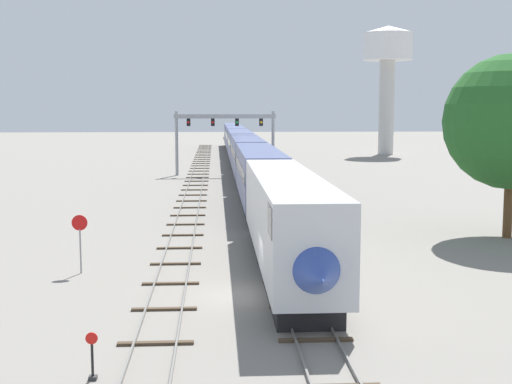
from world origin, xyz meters
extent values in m
plane|color=gray|center=(0.00, 0.00, 0.00)|extent=(400.00, 400.00, 0.00)
cube|color=slate|center=(1.28, 60.00, 0.08)|extent=(0.07, 200.00, 0.16)
cube|color=slate|center=(2.72, 60.00, 0.08)|extent=(0.07, 200.00, 0.16)
cube|color=#473828|center=(2.00, -6.00, 0.05)|extent=(2.60, 0.24, 0.10)
cube|color=#473828|center=(2.00, -2.00, 0.05)|extent=(2.60, 0.24, 0.10)
cube|color=#473828|center=(2.00, 2.00, 0.05)|extent=(2.60, 0.24, 0.10)
cube|color=#473828|center=(2.00, 6.00, 0.05)|extent=(2.60, 0.24, 0.10)
cube|color=#473828|center=(2.00, 10.00, 0.05)|extent=(2.60, 0.24, 0.10)
cube|color=#473828|center=(2.00, 14.00, 0.05)|extent=(2.60, 0.24, 0.10)
cube|color=#473828|center=(2.00, 18.00, 0.05)|extent=(2.60, 0.24, 0.10)
cube|color=#473828|center=(2.00, 22.00, 0.05)|extent=(2.60, 0.24, 0.10)
cube|color=#473828|center=(2.00, 26.00, 0.05)|extent=(2.60, 0.24, 0.10)
cube|color=#473828|center=(2.00, 30.00, 0.05)|extent=(2.60, 0.24, 0.10)
cube|color=#473828|center=(2.00, 34.00, 0.05)|extent=(2.60, 0.24, 0.10)
cube|color=#473828|center=(2.00, 38.00, 0.05)|extent=(2.60, 0.24, 0.10)
cube|color=#473828|center=(2.00, 42.00, 0.05)|extent=(2.60, 0.24, 0.10)
cube|color=#473828|center=(2.00, 46.00, 0.05)|extent=(2.60, 0.24, 0.10)
cube|color=#473828|center=(2.00, 50.00, 0.05)|extent=(2.60, 0.24, 0.10)
cube|color=#473828|center=(2.00, 54.00, 0.05)|extent=(2.60, 0.24, 0.10)
cube|color=#473828|center=(2.00, 58.00, 0.05)|extent=(2.60, 0.24, 0.10)
cube|color=#473828|center=(2.00, 62.00, 0.05)|extent=(2.60, 0.24, 0.10)
cube|color=#473828|center=(2.00, 66.00, 0.05)|extent=(2.60, 0.24, 0.10)
cube|color=#473828|center=(2.00, 70.00, 0.05)|extent=(2.60, 0.24, 0.10)
cube|color=#473828|center=(2.00, 74.00, 0.05)|extent=(2.60, 0.24, 0.10)
cube|color=#473828|center=(2.00, 78.00, 0.05)|extent=(2.60, 0.24, 0.10)
cube|color=#473828|center=(2.00, 82.00, 0.05)|extent=(2.60, 0.24, 0.10)
cube|color=#473828|center=(2.00, 86.00, 0.05)|extent=(2.60, 0.24, 0.10)
cube|color=#473828|center=(2.00, 90.00, 0.05)|extent=(2.60, 0.24, 0.10)
cube|color=#473828|center=(2.00, 94.00, 0.05)|extent=(2.60, 0.24, 0.10)
cube|color=#473828|center=(2.00, 98.00, 0.05)|extent=(2.60, 0.24, 0.10)
cube|color=#473828|center=(2.00, 102.00, 0.05)|extent=(2.60, 0.24, 0.10)
cube|color=#473828|center=(2.00, 106.00, 0.05)|extent=(2.60, 0.24, 0.10)
cube|color=#473828|center=(2.00, 110.00, 0.05)|extent=(2.60, 0.24, 0.10)
cube|color=#473828|center=(2.00, 114.00, 0.05)|extent=(2.60, 0.24, 0.10)
cube|color=#473828|center=(2.00, 118.00, 0.05)|extent=(2.60, 0.24, 0.10)
cube|color=#473828|center=(2.00, 122.00, 0.05)|extent=(2.60, 0.24, 0.10)
cube|color=#473828|center=(2.00, 126.00, 0.05)|extent=(2.60, 0.24, 0.10)
cube|color=#473828|center=(2.00, 130.00, 0.05)|extent=(2.60, 0.24, 0.10)
cube|color=#473828|center=(2.00, 134.00, 0.05)|extent=(2.60, 0.24, 0.10)
cube|color=#473828|center=(2.00, 138.00, 0.05)|extent=(2.60, 0.24, 0.10)
cube|color=#473828|center=(2.00, 142.00, 0.05)|extent=(2.60, 0.24, 0.10)
cube|color=#473828|center=(2.00, 146.00, 0.05)|extent=(2.60, 0.24, 0.10)
cube|color=#473828|center=(2.00, 150.00, 0.05)|extent=(2.60, 0.24, 0.10)
cube|color=#473828|center=(2.00, 154.00, 0.05)|extent=(2.60, 0.24, 0.10)
cube|color=#473828|center=(2.00, 158.00, 0.05)|extent=(2.60, 0.24, 0.10)
cube|color=slate|center=(-4.22, 40.00, 0.08)|extent=(0.07, 160.00, 0.16)
cube|color=slate|center=(-2.78, 40.00, 0.08)|extent=(0.07, 160.00, 0.16)
cube|color=#473828|center=(-3.50, -6.00, 0.05)|extent=(2.60, 0.24, 0.10)
cube|color=#473828|center=(-3.50, -2.00, 0.05)|extent=(2.60, 0.24, 0.10)
cube|color=#473828|center=(-3.50, 2.00, 0.05)|extent=(2.60, 0.24, 0.10)
cube|color=#473828|center=(-3.50, 6.00, 0.05)|extent=(2.60, 0.24, 0.10)
cube|color=#473828|center=(-3.50, 10.00, 0.05)|extent=(2.60, 0.24, 0.10)
cube|color=#473828|center=(-3.50, 14.00, 0.05)|extent=(2.60, 0.24, 0.10)
cube|color=#473828|center=(-3.50, 18.00, 0.05)|extent=(2.60, 0.24, 0.10)
cube|color=#473828|center=(-3.50, 22.00, 0.05)|extent=(2.60, 0.24, 0.10)
cube|color=#473828|center=(-3.50, 26.00, 0.05)|extent=(2.60, 0.24, 0.10)
cube|color=#473828|center=(-3.50, 30.00, 0.05)|extent=(2.60, 0.24, 0.10)
cube|color=#473828|center=(-3.50, 34.00, 0.05)|extent=(2.60, 0.24, 0.10)
cube|color=#473828|center=(-3.50, 38.00, 0.05)|extent=(2.60, 0.24, 0.10)
cube|color=#473828|center=(-3.50, 42.00, 0.05)|extent=(2.60, 0.24, 0.10)
cube|color=#473828|center=(-3.50, 46.00, 0.05)|extent=(2.60, 0.24, 0.10)
cube|color=#473828|center=(-3.50, 50.00, 0.05)|extent=(2.60, 0.24, 0.10)
cube|color=#473828|center=(-3.50, 54.00, 0.05)|extent=(2.60, 0.24, 0.10)
cube|color=#473828|center=(-3.50, 58.00, 0.05)|extent=(2.60, 0.24, 0.10)
cube|color=#473828|center=(-3.50, 62.00, 0.05)|extent=(2.60, 0.24, 0.10)
cube|color=#473828|center=(-3.50, 66.00, 0.05)|extent=(2.60, 0.24, 0.10)
cube|color=#473828|center=(-3.50, 70.00, 0.05)|extent=(2.60, 0.24, 0.10)
cube|color=#473828|center=(-3.50, 74.00, 0.05)|extent=(2.60, 0.24, 0.10)
cube|color=#473828|center=(-3.50, 78.00, 0.05)|extent=(2.60, 0.24, 0.10)
cube|color=#473828|center=(-3.50, 82.00, 0.05)|extent=(2.60, 0.24, 0.10)
cube|color=#473828|center=(-3.50, 86.00, 0.05)|extent=(2.60, 0.24, 0.10)
cube|color=#473828|center=(-3.50, 90.00, 0.05)|extent=(2.60, 0.24, 0.10)
cube|color=#473828|center=(-3.50, 94.00, 0.05)|extent=(2.60, 0.24, 0.10)
cube|color=#473828|center=(-3.50, 98.00, 0.05)|extent=(2.60, 0.24, 0.10)
cube|color=#473828|center=(-3.50, 102.00, 0.05)|extent=(2.60, 0.24, 0.10)
cube|color=#473828|center=(-3.50, 106.00, 0.05)|extent=(2.60, 0.24, 0.10)
cube|color=#473828|center=(-3.50, 110.00, 0.05)|extent=(2.60, 0.24, 0.10)
cube|color=#473828|center=(-3.50, 114.00, 0.05)|extent=(2.60, 0.24, 0.10)
cube|color=#473828|center=(-3.50, 118.00, 0.05)|extent=(2.60, 0.24, 0.10)
cube|color=silver|center=(2.00, 3.98, 2.90)|extent=(3.00, 19.96, 3.80)
cone|color=#2D479E|center=(2.00, -6.20, 2.50)|extent=(2.88, 2.60, 2.88)
cube|color=black|center=(2.00, -4.80, 4.04)|extent=(3.04, 1.80, 1.10)
cube|color=black|center=(2.00, 3.98, 0.50)|extent=(2.52, 17.97, 1.00)
cube|color=#4C5684|center=(2.00, 24.95, 2.90)|extent=(3.00, 19.96, 3.80)
cube|color=black|center=(2.00, 24.95, 3.30)|extent=(3.04, 18.37, 0.90)
cube|color=black|center=(2.00, 24.95, 0.50)|extent=(2.52, 17.97, 1.00)
cube|color=#4C5684|center=(2.00, 45.91, 2.90)|extent=(3.00, 19.96, 3.80)
cube|color=black|center=(2.00, 45.91, 3.30)|extent=(3.04, 18.37, 0.90)
cube|color=black|center=(2.00, 45.91, 0.50)|extent=(2.52, 17.97, 1.00)
cube|color=#4C5684|center=(2.00, 66.87, 2.90)|extent=(3.00, 19.96, 3.80)
cube|color=black|center=(2.00, 66.87, 3.30)|extent=(3.04, 18.37, 0.90)
cube|color=black|center=(2.00, 66.87, 0.50)|extent=(2.52, 17.97, 1.00)
cube|color=#4C5684|center=(2.00, 87.84, 2.90)|extent=(3.00, 19.96, 3.80)
cube|color=black|center=(2.00, 87.84, 3.30)|extent=(3.04, 18.37, 0.90)
cube|color=black|center=(2.00, 87.84, 0.50)|extent=(2.52, 17.97, 1.00)
cube|color=#4C5684|center=(2.00, 108.80, 2.90)|extent=(3.00, 19.96, 3.80)
cube|color=black|center=(2.00, 108.80, 3.30)|extent=(3.04, 18.37, 0.90)
cube|color=black|center=(2.00, 108.80, 0.50)|extent=(2.52, 17.97, 1.00)
cylinder|color=#999BA0|center=(-6.00, 53.22, 3.80)|extent=(0.36, 0.36, 7.60)
cylinder|color=#999BA0|center=(5.50, 53.22, 3.80)|extent=(0.36, 0.36, 7.60)
cube|color=#999BA0|center=(-0.25, 53.22, 7.00)|extent=(12.10, 0.36, 0.50)
cube|color=black|center=(-4.56, 53.27, 6.30)|extent=(0.44, 0.32, 0.90)
sphere|color=red|center=(-4.56, 53.08, 6.30)|extent=(0.28, 0.28, 0.28)
cube|color=black|center=(-1.69, 53.27, 6.30)|extent=(0.44, 0.32, 0.90)
sphere|color=red|center=(-1.69, 53.08, 6.30)|extent=(0.28, 0.28, 0.28)
cube|color=black|center=(1.19, 53.27, 6.30)|extent=(0.44, 0.32, 0.90)
sphere|color=green|center=(1.19, 53.08, 6.30)|extent=(0.28, 0.28, 0.28)
cube|color=black|center=(4.06, 53.27, 6.30)|extent=(0.44, 0.32, 0.90)
sphere|color=yellow|center=(4.06, 53.08, 6.30)|extent=(0.28, 0.28, 0.28)
cylinder|color=beige|center=(28.00, 88.30, 8.03)|extent=(2.60, 2.60, 16.06)
cylinder|color=white|center=(28.00, 88.30, 18.33)|extent=(8.34, 8.34, 4.54)
cone|color=white|center=(28.00, 88.30, 21.20)|extent=(8.51, 8.51, 1.20)
cylinder|color=black|center=(-5.10, -8.94, 0.55)|extent=(0.08, 0.08, 1.10)
cylinder|color=red|center=(-5.10, -8.96, 1.28)|extent=(0.36, 0.03, 0.36)
cube|color=#333333|center=(-5.10, -8.94, 0.06)|extent=(0.24, 0.24, 0.12)
cylinder|color=gray|center=(-8.00, 4.44, 1.10)|extent=(0.08, 0.08, 2.20)
cylinder|color=red|center=(-8.00, 4.42, 2.50)|extent=(0.76, 0.03, 0.76)
cylinder|color=brown|center=(16.66, 12.26, 2.14)|extent=(0.56, 0.56, 4.27)
sphere|color=#235B23|center=(16.66, 12.26, 7.17)|extent=(8.29, 8.29, 8.29)
camera|label=1|loc=(-1.42, -28.71, 8.02)|focal=48.14mm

